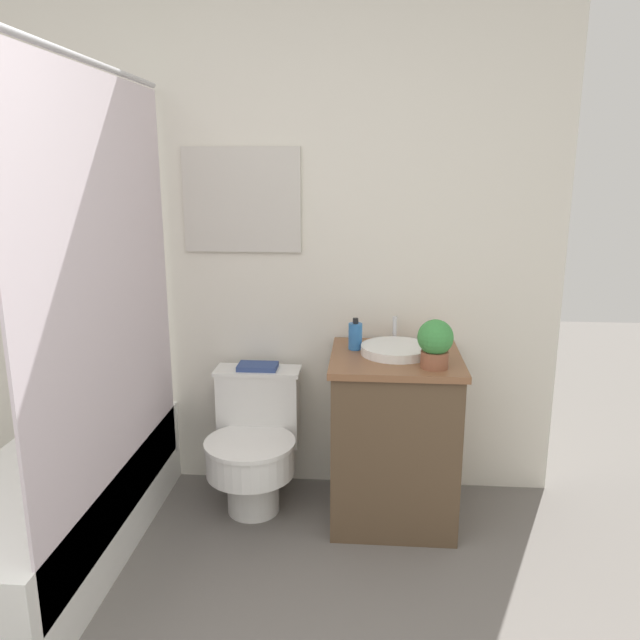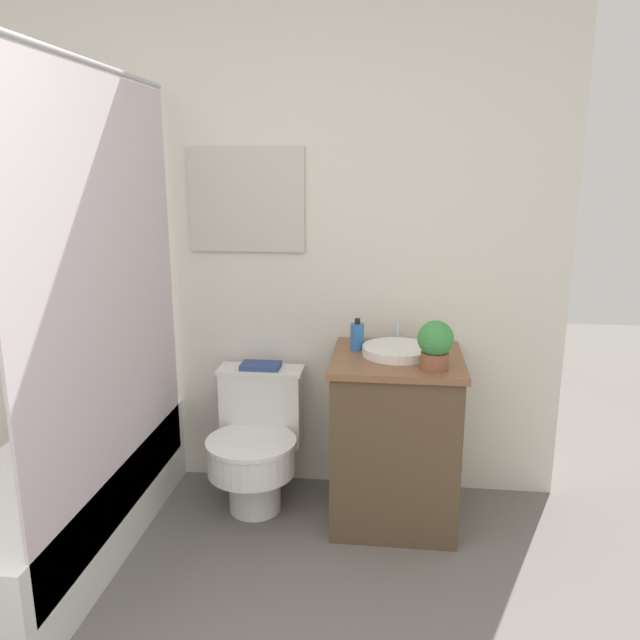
# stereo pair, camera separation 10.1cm
# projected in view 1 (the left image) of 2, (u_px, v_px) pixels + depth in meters

# --- Properties ---
(wall_back) EXTENTS (3.01, 0.07, 2.50)m
(wall_back) POSITION_uv_depth(u_px,v_px,m) (250.00, 242.00, 3.05)
(wall_back) COLOR silver
(wall_back) RESTS_ON ground_plane
(shower_area) EXTENTS (0.60, 1.48, 1.98)m
(shower_area) POSITION_uv_depth(u_px,v_px,m) (60.00, 496.00, 2.60)
(shower_area) COLOR white
(shower_area) RESTS_ON ground_plane
(toilet) EXTENTS (0.42, 0.54, 0.65)m
(toilet) POSITION_uv_depth(u_px,v_px,m) (254.00, 443.00, 2.98)
(toilet) COLOR white
(toilet) RESTS_ON ground_plane
(vanity) EXTENTS (0.58, 0.57, 0.79)m
(vanity) POSITION_uv_depth(u_px,v_px,m) (393.00, 436.00, 2.89)
(vanity) COLOR brown
(vanity) RESTS_ON ground_plane
(sink) EXTENTS (0.32, 0.35, 0.13)m
(sink) POSITION_uv_depth(u_px,v_px,m) (396.00, 349.00, 2.81)
(sink) COLOR white
(sink) RESTS_ON vanity
(soap_bottle) EXTENTS (0.06, 0.06, 0.15)m
(soap_bottle) POSITION_uv_depth(u_px,v_px,m) (355.00, 336.00, 2.88)
(soap_bottle) COLOR #2D6BB2
(soap_bottle) RESTS_ON vanity
(potted_plant) EXTENTS (0.15, 0.15, 0.21)m
(potted_plant) POSITION_uv_depth(u_px,v_px,m) (435.00, 342.00, 2.60)
(potted_plant) COLOR brown
(potted_plant) RESTS_ON vanity
(book_on_tank) EXTENTS (0.19, 0.12, 0.02)m
(book_on_tank) POSITION_uv_depth(u_px,v_px,m) (258.00, 366.00, 3.04)
(book_on_tank) COLOR #33477F
(book_on_tank) RESTS_ON toilet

